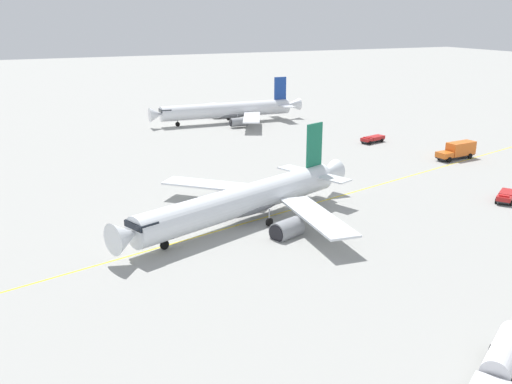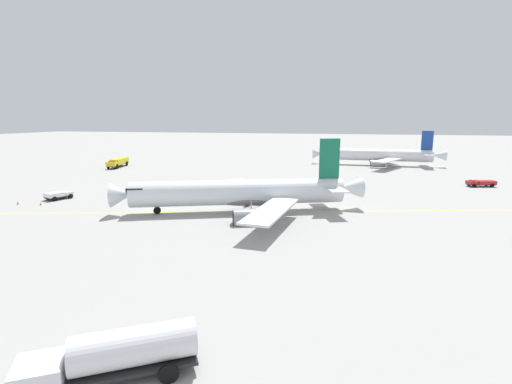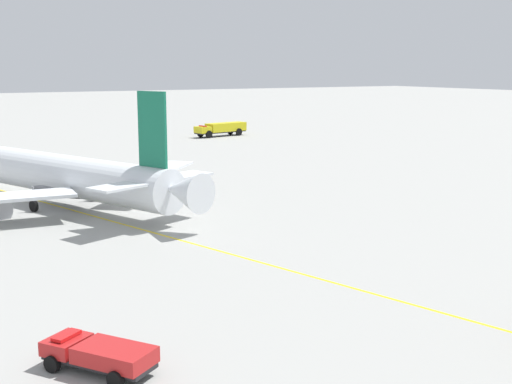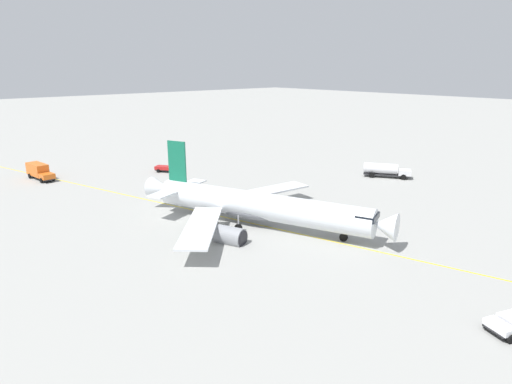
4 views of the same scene
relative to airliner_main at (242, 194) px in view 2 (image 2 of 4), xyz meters
name	(u,v)px [view 2 (image 2 of 4)]	position (x,y,z in m)	size (l,w,h in m)	color
ground_plane	(276,208)	(4.72, 3.36, -2.79)	(600.00, 600.00, 0.00)	#9E9E99
airliner_main	(242,194)	(0.00, 0.00, 0.00)	(37.31, 32.01, 11.59)	silver
airliner_secondary	(377,156)	(24.11, 66.66, 0.20)	(39.00, 32.27, 10.59)	white
fuel_tanker_truck	(118,353)	(3.92, -38.72, -1.21)	(9.09, 6.86, 2.87)	#232326
pushback_tug_truck	(58,195)	(-34.41, 0.96, -1.99)	(3.81, 4.87, 1.30)	#232326
ops_pickup_truck	(481,183)	(43.17, 33.08, -1.98)	(6.01, 3.43, 1.41)	#232326
fire_tender_truck	(118,162)	(-50.37, 43.53, -1.25)	(4.69, 11.12, 2.50)	#232326
taxiway_centreline	(209,212)	(-4.86, -1.71, -2.79)	(189.68, 52.78, 0.01)	yellow
safety_cone_near	(41,204)	(-33.74, -3.84, -2.51)	(0.36, 0.36, 0.55)	orange
safety_cone_mid	(18,203)	(-37.90, -4.29, -2.51)	(0.36, 0.36, 0.55)	orange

